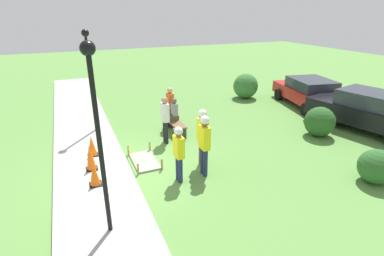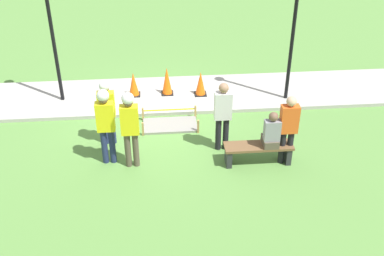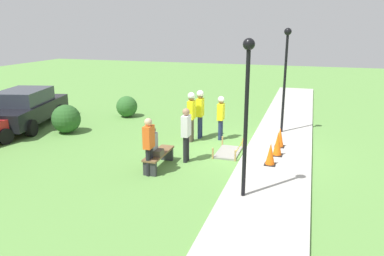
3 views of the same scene
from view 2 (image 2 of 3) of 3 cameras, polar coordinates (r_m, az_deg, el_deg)
name	(u,v)px [view 2 (image 2 of 3)]	position (r m, az deg, el deg)	size (l,w,h in m)	color
ground_plane	(154,116)	(13.06, -4.58, 1.38)	(60.00, 60.00, 0.00)	#5B8E42
sidewalk	(153,96)	(14.00, -4.67, 3.85)	(28.00, 2.21, 0.10)	#ADAAA3
wet_concrete_patch	(170,125)	(12.58, -2.61, 0.38)	(1.45, 0.80, 0.37)	gray
traffic_cone_near_patch	(201,83)	(13.76, 1.02, 5.30)	(0.34, 0.34, 0.71)	black
traffic_cone_far_patch	(167,81)	(13.79, -2.99, 5.59)	(0.34, 0.34, 0.81)	black
traffic_cone_sidewalk_edge	(134,84)	(13.83, -6.93, 5.18)	(0.34, 0.34, 0.70)	black
park_bench	(258,150)	(11.17, 7.86, -2.64)	(1.58, 0.44, 0.49)	#2D2D33
person_seated_on_bench	(272,133)	(10.91, 9.40, -0.56)	(0.36, 0.44, 0.89)	brown
worker_supervisor	(105,120)	(10.81, -10.22, 0.97)	(0.40, 0.27, 1.89)	navy
worker_assistant	(130,123)	(10.61, -7.40, 0.60)	(0.40, 0.27, 1.89)	brown
worker_trainee	(107,108)	(11.59, -10.10, 2.40)	(0.40, 0.24, 1.69)	navy
bystander_in_orange_shirt	(288,126)	(10.94, 11.36, 0.20)	(0.40, 0.23, 1.72)	black
bystander_in_gray_shirt	(223,113)	(11.21, 3.67, 1.82)	(0.40, 0.23, 1.77)	black
lamppost_near	(48,7)	(13.12, -16.70, 13.52)	(0.28, 0.28, 4.08)	black
lamppost_far	(296,10)	(13.00, 12.19, 13.48)	(0.28, 0.28, 3.90)	black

